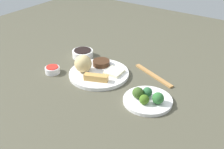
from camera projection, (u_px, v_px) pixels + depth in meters
name	position (u px, v px, depth m)	size (l,w,h in m)	color
tabletop	(99.00, 77.00, 1.26)	(2.20, 2.20, 0.02)	#4A4838
main_plate	(99.00, 74.00, 1.25)	(0.27, 0.27, 0.02)	white
rice_scoop	(83.00, 64.00, 1.24)	(0.08, 0.08, 0.08)	tan
spring_roll	(96.00, 78.00, 1.18)	(0.10, 0.03, 0.03)	tan
crab_rangoon_wonton	(114.00, 72.00, 1.24)	(0.08, 0.07, 0.01)	beige
stir_fry_heap	(101.00, 63.00, 1.31)	(0.08, 0.08, 0.02)	#3E2515
broccoli_plate	(148.00, 100.00, 1.08)	(0.19, 0.19, 0.01)	white
broccoli_floret_0	(144.00, 100.00, 1.04)	(0.04, 0.04, 0.04)	#3C631A
broccoli_floret_1	(158.00, 98.00, 1.04)	(0.05, 0.05, 0.05)	#2C672E
broccoli_floret_2	(147.00, 92.00, 1.08)	(0.04, 0.04, 0.04)	#295E34
broccoli_floret_3	(138.00, 93.00, 1.07)	(0.04, 0.04, 0.04)	#395721
soy_sauce_bowl	(83.00, 54.00, 1.41)	(0.11, 0.11, 0.04)	white
soy_sauce_bowl_liquid	(83.00, 50.00, 1.40)	(0.09, 0.09, 0.00)	black
sauce_ramekin_sweet_and_sour	(52.00, 70.00, 1.27)	(0.07, 0.07, 0.03)	white
sauce_ramekin_sweet_and_sour_liquid	(52.00, 67.00, 1.26)	(0.06, 0.06, 0.00)	red
chopsticks_pair	(153.00, 75.00, 1.25)	(0.24, 0.02, 0.01)	#AF7C44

